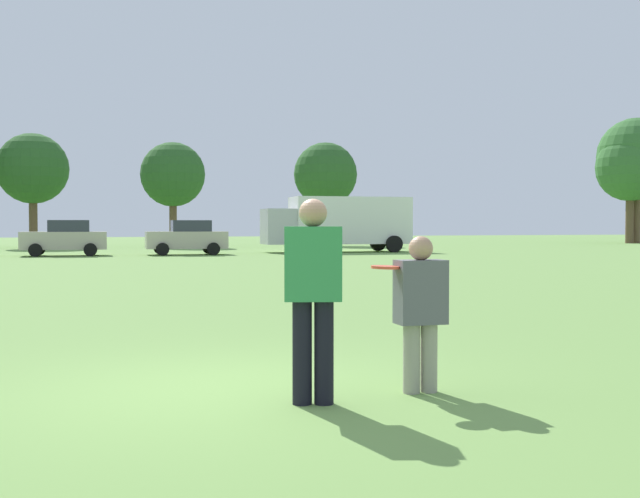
# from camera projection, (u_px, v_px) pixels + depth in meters

# --- Properties ---
(ground_plane) EXTENTS (188.89, 188.89, 0.00)m
(ground_plane) POSITION_uv_depth(u_px,v_px,m) (218.00, 389.00, 7.59)
(ground_plane) COLOR #6B9347
(player_thrower) EXTENTS (0.56, 0.42, 1.83)m
(player_thrower) POSITION_uv_depth(u_px,v_px,m) (313.00, 289.00, 6.91)
(player_thrower) COLOR black
(player_thrower) RESTS_ON ground
(player_defender) EXTENTS (0.47, 0.28, 1.49)m
(player_defender) POSITION_uv_depth(u_px,v_px,m) (421.00, 306.00, 7.40)
(player_defender) COLOR gray
(player_defender) RESTS_ON ground
(frisbee) EXTENTS (0.27, 0.27, 0.03)m
(frisbee) POSITION_uv_depth(u_px,v_px,m) (385.00, 267.00, 7.30)
(frisbee) COLOR #E54C33
(parked_car_center) EXTENTS (4.26, 2.33, 1.82)m
(parked_car_center) POSITION_uv_depth(u_px,v_px,m) (65.00, 238.00, 39.69)
(parked_car_center) COLOR #B7AD99
(parked_car_center) RESTS_ON ground
(parked_car_mid_right) EXTENTS (4.26, 2.33, 1.82)m
(parked_car_mid_right) POSITION_uv_depth(u_px,v_px,m) (187.00, 237.00, 41.09)
(parked_car_mid_right) COLOR #B7AD99
(parked_car_mid_right) RESTS_ON ground
(box_truck) EXTENTS (8.58, 3.21, 3.18)m
(box_truck) POSITION_uv_depth(u_px,v_px,m) (340.00, 222.00, 45.04)
(box_truck) COLOR white
(box_truck) RESTS_ON ground
(tree_east_birch) EXTENTS (4.82, 4.82, 7.83)m
(tree_east_birch) POSITION_uv_depth(u_px,v_px,m) (33.00, 169.00, 53.21)
(tree_east_birch) COLOR brown
(tree_east_birch) RESTS_ON ground
(tree_east_oak) EXTENTS (4.59, 4.59, 7.46)m
(tree_east_oak) POSITION_uv_depth(u_px,v_px,m) (173.00, 175.00, 55.45)
(tree_east_oak) COLOR brown
(tree_east_oak) RESTS_ON ground
(tree_far_east_pine) EXTENTS (4.80, 4.80, 7.81)m
(tree_far_east_pine) POSITION_uv_depth(u_px,v_px,m) (326.00, 175.00, 58.98)
(tree_far_east_pine) COLOR brown
(tree_far_east_pine) RESTS_ON ground
(tree_far_west_pine) EXTENTS (5.71, 5.71, 9.28)m
(tree_far_west_pine) POSITION_uv_depth(u_px,v_px,m) (630.00, 168.00, 65.80)
(tree_far_west_pine) COLOR brown
(tree_far_west_pine) RESTS_ON ground
(tree_horizon_center) EXTENTS (6.58, 6.58, 10.69)m
(tree_horizon_center) POSITION_uv_depth(u_px,v_px,m) (636.00, 157.00, 66.34)
(tree_horizon_center) COLOR brown
(tree_horizon_center) RESTS_ON ground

